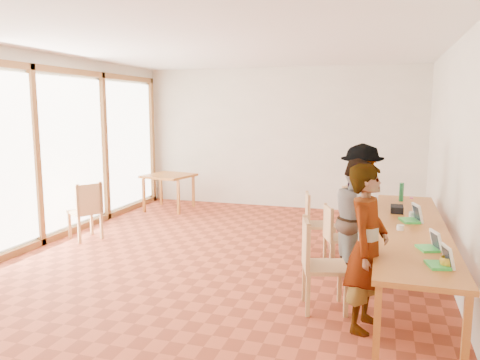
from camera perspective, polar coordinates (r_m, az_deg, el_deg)
name	(u,v)px	position (r m, az deg, el deg)	size (l,w,h in m)	color
ground	(218,263)	(6.63, -2.76, -10.07)	(8.00, 8.00, 0.00)	#B0482A
wall_back	(280,138)	(10.15, 4.90, 5.11)	(6.00, 0.10, 3.00)	beige
wall_right	(460,164)	(6.00, 25.21, 1.81)	(0.10, 8.00, 3.00)	beige
window_wall	(35,150)	(7.83, -23.71, 3.34)	(0.10, 8.00, 3.00)	white
ceiling	(216,40)	(6.34, -2.96, 16.73)	(6.00, 8.00, 0.04)	white
communal_table	(411,230)	(5.97, 20.09, -5.70)	(0.80, 4.00, 0.75)	#A86A25
side_table	(169,178)	(10.00, -8.66, 0.20)	(0.90, 0.90, 0.75)	#A86A25
chair_near	(315,255)	(5.08, 9.18, -8.98)	(0.56, 0.56, 0.52)	tan
chair_mid	(334,230)	(6.44, 11.44, -5.99)	(0.51, 0.51, 0.45)	tan
chair_far	(314,217)	(7.00, 8.99, -4.45)	(0.51, 0.51, 0.48)	tan
chair_empty	(350,203)	(8.38, 13.30, -2.76)	(0.46, 0.46, 0.43)	tan
chair_spare	(87,205)	(7.98, -18.13, -2.92)	(0.61, 0.61, 0.51)	tan
person_near	(367,248)	(4.69, 15.22, -7.98)	(0.59, 0.39, 1.63)	gray
person_mid	(357,219)	(6.07, 14.12, -4.62)	(0.74, 0.58, 1.53)	gray
person_far	(361,199)	(7.07, 14.51, -2.31)	(1.05, 0.61, 1.63)	gray
laptop_near	(442,261)	(4.55, 23.46, -9.02)	(0.25, 0.27, 0.20)	green
laptop_mid	(432,244)	(5.04, 22.33, -7.28)	(0.26, 0.27, 0.19)	green
laptop_far	(413,217)	(6.17, 20.37, -4.23)	(0.30, 0.31, 0.22)	green
yellow_mug	(447,262)	(4.55, 23.90, -9.15)	(0.12, 0.12, 0.09)	gold
green_bottle	(401,192)	(7.44, 19.08, -1.39)	(0.07, 0.07, 0.28)	#1E743F
clear_glass	(412,215)	(6.32, 20.18, -4.06)	(0.07, 0.07, 0.09)	silver
condiment_cup	(400,228)	(5.70, 18.95, -5.51)	(0.08, 0.08, 0.06)	white
pink_phone	(411,198)	(7.75, 20.16, -2.05)	(0.05, 0.10, 0.01)	#BD3B7B
black_pouch	(397,209)	(6.64, 18.58, -3.38)	(0.16, 0.26, 0.09)	black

